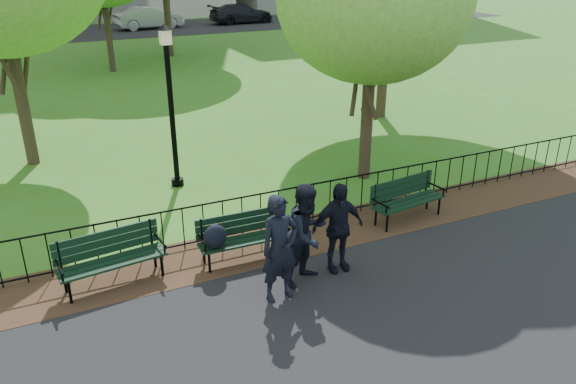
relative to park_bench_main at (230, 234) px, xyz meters
name	(u,v)px	position (x,y,z in m)	size (l,w,h in m)	color
ground	(295,284)	(0.77, -1.13, -0.61)	(120.00, 120.00, 0.00)	#41691B
dirt_strip	(262,245)	(0.77, 0.37, -0.60)	(60.00, 1.60, 0.01)	#372116
far_street	(74,33)	(0.77, 33.87, -0.61)	(70.00, 9.00, 0.01)	black
iron_fence	(251,213)	(0.77, 0.87, -0.11)	(24.06, 0.06, 1.00)	black
park_bench_main	(230,234)	(0.00, 0.00, 0.00)	(1.71, 0.56, 0.96)	black
park_bench_left_a	(110,253)	(-2.07, 0.27, -0.02)	(1.87, 0.78, 1.03)	black
park_bench_right_a	(406,195)	(4.03, 0.17, -0.05)	(1.79, 0.76, 0.98)	black
lamppost	(171,102)	(0.10, 4.11, 1.48)	(0.35, 0.35, 3.85)	black
person_left	(280,249)	(0.37, -1.40, 0.32)	(0.67, 0.44, 1.83)	black
person_mid	(307,234)	(1.02, -1.11, 0.30)	(0.88, 0.46, 1.80)	black
person_right	(338,227)	(1.67, -1.01, 0.24)	(0.98, 0.40, 1.68)	black
sedan_silver	(149,17)	(5.99, 33.80, 0.20)	(1.69, 4.85, 1.60)	#9B9DA2
sedan_dark	(241,13)	(13.27, 34.13, 0.13)	(2.04, 5.03, 1.46)	black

